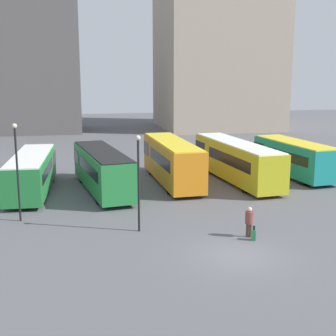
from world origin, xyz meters
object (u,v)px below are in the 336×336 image
(bus_2, at_px, (172,160))
(suitcase, at_px, (254,235))
(bus_4, at_px, (294,157))
(lamp_post_1, at_px, (138,175))
(bus_1, at_px, (102,169))
(traveler, at_px, (249,219))
(bus_3, at_px, (236,160))
(bus_0, at_px, (32,172))
(lamp_post_0, at_px, (17,165))

(bus_2, height_order, suitcase, bus_2)
(bus_4, bearing_deg, lamp_post_1, 120.35)
(bus_1, bearing_deg, lamp_post_1, 179.79)
(bus_1, xyz_separation_m, bus_4, (16.05, 1.78, -0.05))
(traveler, height_order, suitcase, traveler)
(bus_3, relative_size, lamp_post_1, 2.33)
(bus_3, bearing_deg, bus_1, 91.81)
(bus_4, bearing_deg, bus_0, 86.04)
(bus_2, distance_m, bus_4, 10.52)
(lamp_post_1, bearing_deg, bus_2, 69.18)
(bus_4, relative_size, traveler, 5.70)
(bus_0, relative_size, lamp_post_1, 1.96)
(bus_4, bearing_deg, lamp_post_0, 103.69)
(bus_4, relative_size, lamp_post_0, 1.64)
(bus_3, height_order, traveler, bus_3)
(bus_0, relative_size, lamp_post_0, 1.81)
(bus_3, height_order, lamp_post_1, lamp_post_1)
(bus_0, relative_size, bus_2, 0.96)
(bus_3, bearing_deg, lamp_post_1, 133.63)
(bus_2, height_order, lamp_post_1, lamp_post_1)
(bus_4, height_order, lamp_post_1, lamp_post_1)
(traveler, bearing_deg, bus_1, 52.35)
(bus_2, relative_size, suitcase, 13.19)
(bus_0, height_order, bus_4, bus_4)
(bus_0, height_order, traveler, bus_0)
(lamp_post_0, relative_size, lamp_post_1, 1.08)
(traveler, height_order, lamp_post_0, lamp_post_0)
(bus_1, relative_size, traveler, 6.56)
(bus_1, xyz_separation_m, bus_3, (10.75, 1.32, 0.06))
(traveler, bearing_deg, suitcase, -151.06)
(lamp_post_1, bearing_deg, lamp_post_0, 154.34)
(bus_1, bearing_deg, bus_2, -82.76)
(lamp_post_0, bearing_deg, lamp_post_1, -25.66)
(traveler, xyz_separation_m, suitcase, (0.07, -0.51, -0.69))
(bus_3, distance_m, lamp_post_0, 17.75)
(bus_1, height_order, lamp_post_1, lamp_post_1)
(bus_0, height_order, lamp_post_0, lamp_post_0)
(bus_0, relative_size, bus_4, 1.11)
(bus_0, distance_m, bus_1, 5.10)
(lamp_post_0, bearing_deg, bus_4, 20.62)
(bus_4, bearing_deg, bus_2, 84.27)
(bus_2, height_order, bus_3, bus_2)
(bus_0, relative_size, traveler, 6.30)
(bus_0, height_order, bus_2, bus_2)
(suitcase, relative_size, lamp_post_0, 0.14)
(bus_4, bearing_deg, bus_3, 88.09)
(bus_1, xyz_separation_m, lamp_post_0, (-5.23, -6.23, 1.73))
(traveler, relative_size, lamp_post_0, 0.29)
(suitcase, height_order, lamp_post_0, lamp_post_0)
(bus_1, xyz_separation_m, suitcase, (7.02, -12.02, -1.36))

